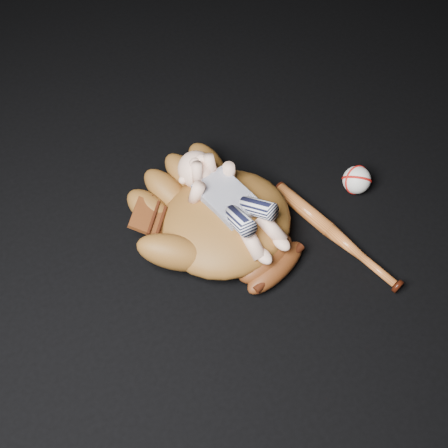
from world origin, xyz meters
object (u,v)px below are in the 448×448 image
Objects in this scene: baseball_glove at (226,218)px; baseball_bat at (336,235)px; newborn_baby at (234,203)px; baseball at (357,180)px.

baseball_glove reaches higher than baseball_bat.
newborn_baby is (0.02, -0.00, 0.05)m from baseball_glove.
baseball is (0.15, 0.12, 0.02)m from baseball_bat.
baseball_bat is at bearing -49.55° from baseball_glove.
baseball_glove is 1.17× the size of baseball_bat.
baseball_glove is at bearing 148.58° from baseball_bat.
newborn_baby reaches higher than baseball_bat.
newborn_baby reaches higher than baseball.
newborn_baby is at bearing 175.25° from baseball.
newborn_baby is at bearing 146.86° from baseball_bat.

